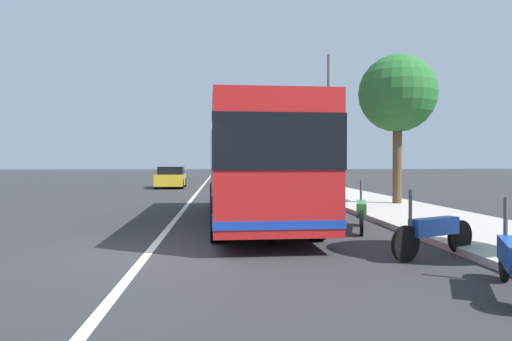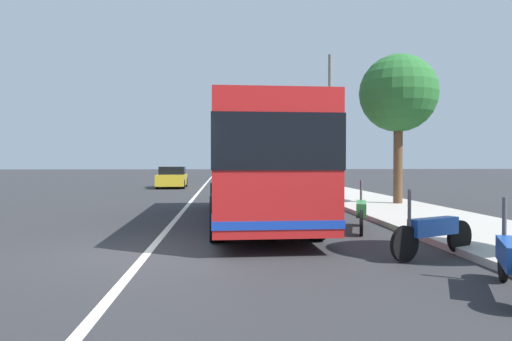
# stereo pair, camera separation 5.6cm
# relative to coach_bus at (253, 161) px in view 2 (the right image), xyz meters

# --- Properties ---
(ground_plane) EXTENTS (220.00, 220.00, 0.00)m
(ground_plane) POSITION_rel_coach_bus_xyz_m (-4.41, 2.33, -1.78)
(ground_plane) COLOR #2D2D30
(sidewalk_curb) EXTENTS (110.00, 3.60, 0.14)m
(sidewalk_curb) POSITION_rel_coach_bus_xyz_m (5.59, -5.29, -1.71)
(sidewalk_curb) COLOR #B2ADA3
(sidewalk_curb) RESTS_ON ground
(lane_divider_line) EXTENTS (110.00, 0.16, 0.01)m
(lane_divider_line) POSITION_rel_coach_bus_xyz_m (5.59, 2.33, -1.78)
(lane_divider_line) COLOR silver
(lane_divider_line) RESTS_ON ground
(coach_bus) EXTENTS (10.33, 2.74, 3.12)m
(coach_bus) POSITION_rel_coach_bus_xyz_m (0.00, 0.00, 0.00)
(coach_bus) COLOR red
(coach_bus) RESTS_ON ground
(motorcycle_nearest_curb) EXTENTS (1.89, 0.95, 1.24)m
(motorcycle_nearest_curb) POSITION_rel_coach_bus_xyz_m (-7.56, -2.91, -1.33)
(motorcycle_nearest_curb) COLOR black
(motorcycle_nearest_curb) RESTS_ON ground
(motorcycle_mid_row) EXTENTS (1.01, 1.95, 1.27)m
(motorcycle_mid_row) POSITION_rel_coach_bus_xyz_m (-5.24, -2.95, -1.31)
(motorcycle_mid_row) COLOR black
(motorcycle_mid_row) RESTS_ON ground
(motorcycle_angled) EXTENTS (2.30, 0.77, 1.26)m
(motorcycle_angled) POSITION_rel_coach_bus_xyz_m (-1.87, -2.65, -1.30)
(motorcycle_angled) COLOR black
(motorcycle_angled) RESTS_ON ground
(car_oncoming) EXTENTS (4.30, 1.98, 1.45)m
(car_oncoming) POSITION_rel_coach_bus_xyz_m (18.44, 4.41, -1.10)
(car_oncoming) COLOR gold
(car_oncoming) RESTS_ON ground
(car_ahead_same_lane) EXTENTS (4.36, 2.01, 1.50)m
(car_ahead_same_lane) POSITION_rel_coach_bus_xyz_m (36.05, -0.53, -1.07)
(car_ahead_same_lane) COLOR navy
(car_ahead_same_lane) RESTS_ON ground
(car_behind_bus) EXTENTS (4.01, 2.12, 1.45)m
(car_behind_bus) POSITION_rel_coach_bus_xyz_m (40.58, -0.12, -1.08)
(car_behind_bus) COLOR navy
(car_behind_bus) RESTS_ON ground
(roadside_tree_mid_block) EXTENTS (3.03, 3.03, 5.98)m
(roadside_tree_mid_block) POSITION_rel_coach_bus_xyz_m (4.17, -5.98, 2.64)
(roadside_tree_mid_block) COLOR brown
(roadside_tree_mid_block) RESTS_ON ground
(utility_pole) EXTENTS (0.23, 0.23, 8.07)m
(utility_pole) POSITION_rel_coach_bus_xyz_m (13.12, -5.38, 2.26)
(utility_pole) COLOR slate
(utility_pole) RESTS_ON ground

